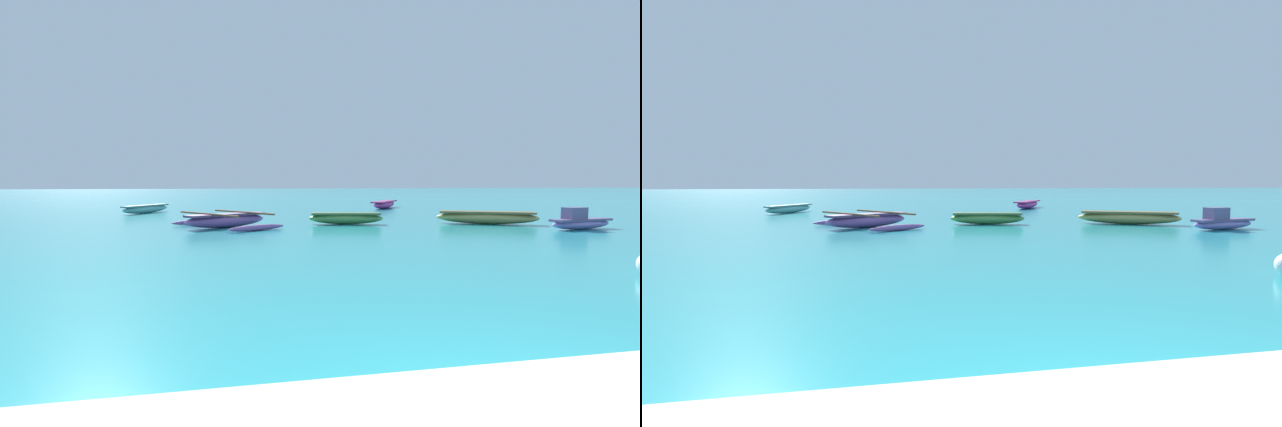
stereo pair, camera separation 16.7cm
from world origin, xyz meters
The scene contains 6 objects.
moored_boat_0 centered at (-5.24, 24.93, 0.24)m, with size 2.26×3.55×0.43m.
moored_boat_1 centered at (8.58, 14.85, 0.27)m, with size 3.76×2.61×0.50m.
moored_boat_2 centered at (8.74, 26.88, 0.25)m, with size 2.99×3.89×0.46m.
moored_boat_3 centered at (3.17, 15.96, 0.25)m, with size 2.96×1.40×0.45m.
moored_boat_4 centered at (-1.42, 15.63, 0.26)m, with size 4.04×4.49×0.55m.
moored_boat_5 centered at (10.53, 12.14, 0.27)m, with size 2.74×1.03×0.77m.
Camera 1 is at (-2.06, -2.67, 1.64)m, focal length 28.00 mm.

